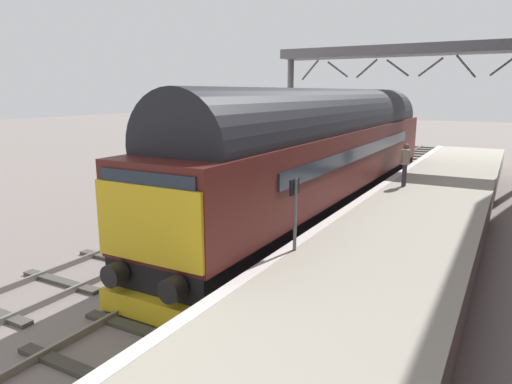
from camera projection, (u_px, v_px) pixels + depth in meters
The scene contains 8 objects.
ground_plane at pixel (263, 252), 13.56m from camera, with size 140.00×140.00×0.00m, color gray.
track_main at pixel (263, 250), 13.54m from camera, with size 2.50×60.00×0.15m.
track_adjacent_west at pixel (176, 234), 15.07m from camera, with size 2.50×60.00×0.15m.
station_platform at pixel (388, 256), 11.74m from camera, with size 4.00×44.00×1.01m.
diesel_locomotive at pixel (328, 148), 17.41m from camera, with size 2.74×20.21×4.68m.
platform_number_sign at pixel (295, 203), 10.45m from camera, with size 0.10×0.44×1.66m.
waiting_passenger at pixel (405, 161), 17.72m from camera, with size 0.34×0.51×1.64m.
overhead_footbridge at pixel (398, 59), 23.81m from camera, with size 12.51×2.00×6.87m.
Camera 1 is at (6.10, -11.35, 4.56)m, focal length 32.64 mm.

